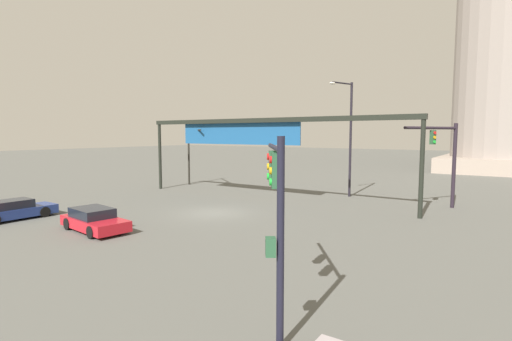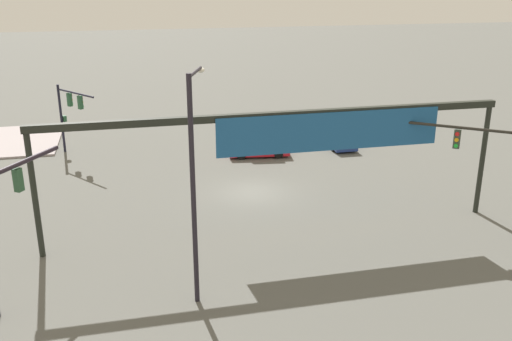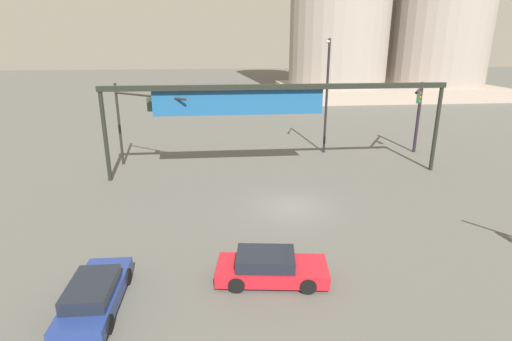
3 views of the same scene
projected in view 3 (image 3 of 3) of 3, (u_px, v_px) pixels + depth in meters
The scene contains 7 objects.
ground_plane at pixel (292, 207), 23.26m from camera, with size 228.10×228.10×0.00m, color #555550.
traffic_signal_near_corner at pixel (133, 113), 29.13m from camera, with size 5.49×4.25×6.19m.
traffic_signal_opposite_side at pixel (418, 108), 32.70m from camera, with size 2.67×4.15×5.91m.
streetlamp_curved_arm at pixel (327, 89), 32.64m from camera, with size 1.07×2.62×9.31m.
overhead_sign_gantry at pixel (265, 99), 27.13m from camera, with size 23.51×0.43×6.38m.
sedan_car_approaching at pixel (94, 295), 14.35m from camera, with size 1.87×4.55×1.21m.
sedan_car_waiting_far at pixel (270, 267), 16.06m from camera, with size 4.60×2.39×1.21m.
Camera 3 is at (-4.18, -21.14, 9.25)m, focal length 28.28 mm.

